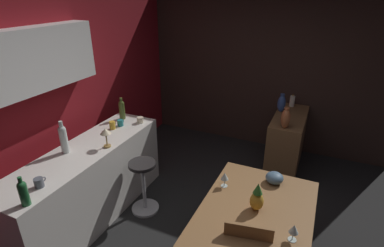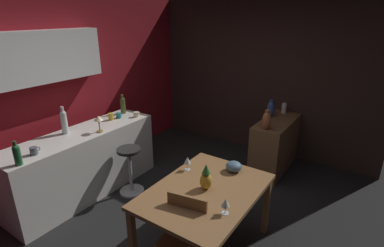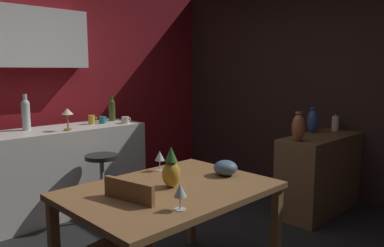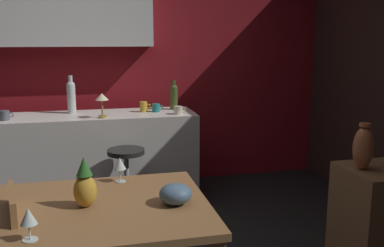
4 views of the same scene
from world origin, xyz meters
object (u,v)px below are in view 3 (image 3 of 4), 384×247
Objects in this scene: fruit_bowl at (226,168)px; cup_cream at (125,120)px; vase_ceramic_blue at (313,121)px; dining_table at (170,199)px; counter_lamp at (67,114)px; bar_stool at (102,186)px; pineapple_centerpiece at (171,170)px; wine_bottle_olive at (112,109)px; cup_teal at (103,120)px; pillar_candle_tall at (335,123)px; wine_glass_left at (160,156)px; cup_mustard at (92,120)px; wine_glass_right at (180,191)px; sideboard_cabinet at (320,174)px; wine_bottle_clear at (26,113)px; vase_copper at (298,127)px.

cup_cream reaches higher than fruit_bowl.
dining_table is at bearing -175.62° from vase_ceramic_blue.
counter_lamp is (-0.32, 1.79, 0.27)m from fruit_bowl.
dining_table is 11.22× the size of cup_cream.
dining_table is 1.48m from bar_stool.
pineapple_centerpiece is 2.23m from wine_bottle_olive.
bar_stool is at bearing -61.09° from counter_lamp.
pineapple_centerpiece is (0.01, 0.01, 0.20)m from dining_table.
counter_lamp reaches higher than fruit_bowl.
counter_lamp is (-0.53, -0.21, 0.13)m from cup_teal.
pillar_candle_tall is (2.19, -1.36, 0.55)m from bar_stool.
dining_table is 0.47m from wine_glass_left.
pillar_candle_tall is (1.85, -1.89, -0.04)m from cup_teal.
bar_stool is 1.16m from wine_glass_left.
wine_glass_left is 1.82m from wine_bottle_olive.
cup_cream is at bearing 134.16° from pillar_candle_tall.
cup_mustard is 0.55× the size of pillar_candle_tall.
fruit_bowl reaches higher than dining_table.
wine_glass_right is (-0.44, -0.70, -0.01)m from wine_glass_left.
sideboard_cabinet is 10.31× the size of cup_mustard.
sideboard_cabinet is 0.64m from pillar_candle_tall.
pillar_candle_tall is (2.31, -0.32, 0.05)m from wine_glass_left.
fruit_bowl is 2.04m from cup_mustard.
cup_cream is at bearing 64.01° from pineapple_centerpiece.
vase_ceramic_blue reaches higher than cup_mustard.
wine_bottle_clear is 1.62× the size of counter_lamp.
wine_bottle_olive is 2.31m from vase_ceramic_blue.
wine_glass_left is at bearing 166.60° from vase_copper.
wine_glass_right is at bearing -169.21° from vase_copper.
wine_bottle_clear is 0.70m from cup_mustard.
fruit_bowl reaches higher than sideboard_cabinet.
vase_copper reaches higher than bar_stool.
wine_glass_right reaches higher than sideboard_cabinet.
wine_glass_left is (0.22, 0.37, 0.19)m from dining_table.
pillar_candle_tall reaches higher than cup_mustard.
wine_bottle_clear reaches higher than wine_glass_right.
sideboard_cabinet is (2.13, 0.01, -0.25)m from dining_table.
counter_lamp is 2.91m from pillar_candle_tall.
sideboard_cabinet is at bearing -41.12° from counter_lamp.
dining_table is at bearing -109.43° from cup_teal.
bar_stool is 1.07m from wine_bottle_clear.
wine_glass_left is 2.02m from vase_ceramic_blue.
pineapple_centerpiece is at bearing -109.10° from cup_teal.
cup_teal is at bearing 70.57° from dining_table.
vase_ceramic_blue is at bearing 14.43° from vase_copper.
cup_mustard is (0.23, 0.56, 0.59)m from bar_stool.
wine_bottle_olive is 2.59m from pillar_candle_tall.
bar_stool is at bearing 95.69° from fruit_bowl.
counter_lamp reaches higher than pillar_candle_tall.
bar_stool is at bearing 148.25° from pillar_candle_tall.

